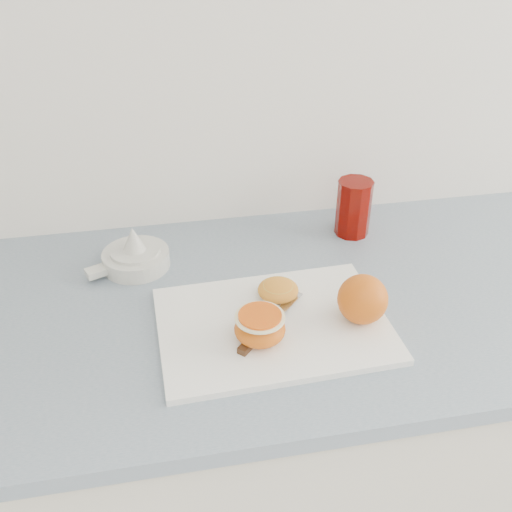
% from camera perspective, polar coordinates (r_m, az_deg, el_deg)
% --- Properties ---
extents(counter, '(2.46, 0.64, 0.89)m').
position_cam_1_polar(counter, '(1.35, 1.12, -19.16)').
color(counter, silver).
rests_on(counter, ground).
extents(cutting_board, '(0.39, 0.29, 0.01)m').
position_cam_1_polar(cutting_board, '(0.97, 1.72, -6.88)').
color(cutting_board, white).
rests_on(cutting_board, counter).
extents(whole_orange, '(0.08, 0.08, 0.08)m').
position_cam_1_polar(whole_orange, '(0.96, 10.61, -4.27)').
color(whole_orange, '#DD5918').
rests_on(whole_orange, cutting_board).
extents(half_orange, '(0.08, 0.08, 0.05)m').
position_cam_1_polar(half_orange, '(0.91, 0.39, -7.15)').
color(half_orange, '#DD5918').
rests_on(half_orange, cutting_board).
extents(squeezed_shell, '(0.07, 0.07, 0.03)m').
position_cam_1_polar(squeezed_shell, '(1.01, 2.22, -3.39)').
color(squeezed_shell, orange).
rests_on(squeezed_shell, cutting_board).
extents(paring_knife, '(0.14, 0.15, 0.01)m').
position_cam_1_polar(paring_knife, '(0.93, 0.42, -7.66)').
color(paring_knife, '#4A351B').
rests_on(paring_knife, cutting_board).
extents(citrus_juicer, '(0.16, 0.13, 0.09)m').
position_cam_1_polar(citrus_juicer, '(1.13, -12.01, -0.01)').
color(citrus_juicer, white).
rests_on(citrus_juicer, counter).
extents(red_tumbler, '(0.07, 0.07, 0.12)m').
position_cam_1_polar(red_tumbler, '(1.21, 9.71, 4.59)').
color(red_tumbler, '#680600').
rests_on(red_tumbler, counter).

